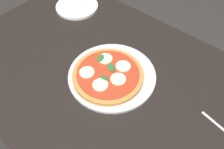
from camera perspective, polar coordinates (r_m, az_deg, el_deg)
name	(u,v)px	position (r m, az deg, el deg)	size (l,w,h in m)	color
ground_plane	(107,141)	(1.60, -1.14, -15.88)	(6.00, 6.00, 0.00)	#2D2B28
dining_table	(105,86)	(1.07, -1.64, -2.78)	(1.38, 0.91, 0.70)	black
serving_tray	(112,75)	(0.99, 0.00, -0.15)	(0.37, 0.37, 0.01)	silver
pizza	(108,75)	(0.96, -1.00, -0.03)	(0.29, 0.29, 0.03)	#C6843F
plate_white	(77,6)	(1.36, -8.50, 16.05)	(0.23, 0.23, 0.01)	white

